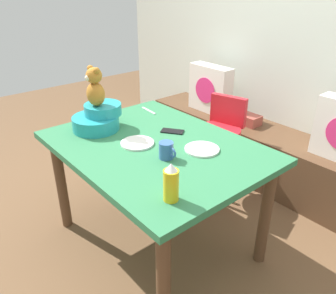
{
  "coord_description": "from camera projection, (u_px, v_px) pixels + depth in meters",
  "views": [
    {
      "loc": [
        1.43,
        -1.11,
        1.63
      ],
      "look_at": [
        0.0,
        0.1,
        0.69
      ],
      "focal_mm": 36.29,
      "sensor_mm": 36.0,
      "label": 1
    }
  ],
  "objects": [
    {
      "name": "ground_plane",
      "position": [
        157.0,
        240.0,
        2.35
      ],
      "size": [
        8.0,
        8.0,
        0.0
      ],
      "primitive_type": "plane",
      "color": "brown"
    },
    {
      "name": "back_wall",
      "position": [
        306.0,
        25.0,
        2.64
      ],
      "size": [
        4.4,
        0.1,
        2.6
      ],
      "primitive_type": "cube",
      "color": "silver",
      "rests_on": "ground_plane"
    },
    {
      "name": "window_bench",
      "position": [
        268.0,
        157.0,
        2.96
      ],
      "size": [
        2.6,
        0.44,
        0.46
      ],
      "primitive_type": "cube",
      "color": "brown",
      "rests_on": "ground_plane"
    },
    {
      "name": "pillow_floral_left",
      "position": [
        210.0,
        89.0,
        3.22
      ],
      "size": [
        0.44,
        0.15,
        0.44
      ],
      "color": "white",
      "rests_on": "window_bench"
    },
    {
      "name": "book_stack",
      "position": [
        249.0,
        119.0,
        3.0
      ],
      "size": [
        0.2,
        0.14,
        0.09
      ],
      "primitive_type": "cube",
      "color": "#984539",
      "rests_on": "window_bench"
    },
    {
      "name": "dining_table",
      "position": [
        155.0,
        159.0,
        2.06
      ],
      "size": [
        1.3,
        0.97,
        0.74
      ],
      "color": "#2D7247",
      "rests_on": "ground_plane"
    },
    {
      "name": "highchair",
      "position": [
        220.0,
        133.0,
        2.71
      ],
      "size": [
        0.4,
        0.51,
        0.79
      ],
      "color": "red",
      "rests_on": "ground_plane"
    },
    {
      "name": "infant_seat_teal",
      "position": [
        98.0,
        118.0,
        2.2
      ],
      "size": [
        0.3,
        0.33,
        0.16
      ],
      "color": "teal",
      "rests_on": "dining_table"
    },
    {
      "name": "teddy_bear",
      "position": [
        95.0,
        87.0,
        2.1
      ],
      "size": [
        0.13,
        0.12,
        0.25
      ],
      "color": "#B17026",
      "rests_on": "infant_seat_teal"
    },
    {
      "name": "ketchup_bottle",
      "position": [
        171.0,
        183.0,
        1.48
      ],
      "size": [
        0.07,
        0.07,
        0.18
      ],
      "color": "gold",
      "rests_on": "dining_table"
    },
    {
      "name": "coffee_mug",
      "position": [
        167.0,
        150.0,
        1.84
      ],
      "size": [
        0.12,
        0.08,
        0.09
      ],
      "color": "#335999",
      "rests_on": "dining_table"
    },
    {
      "name": "dinner_plate_near",
      "position": [
        202.0,
        149.0,
        1.95
      ],
      "size": [
        0.2,
        0.2,
        0.01
      ],
      "primitive_type": "cylinder",
      "color": "white",
      "rests_on": "dining_table"
    },
    {
      "name": "dinner_plate_far",
      "position": [
        137.0,
        143.0,
        2.02
      ],
      "size": [
        0.2,
        0.2,
        0.01
      ],
      "primitive_type": "cylinder",
      "color": "white",
      "rests_on": "dining_table"
    },
    {
      "name": "cell_phone",
      "position": [
        172.0,
        131.0,
        2.18
      ],
      "size": [
        0.16,
        0.14,
        0.01
      ],
      "primitive_type": "cube",
      "rotation": [
        0.0,
        0.0,
        2.18
      ],
      "color": "black",
      "rests_on": "dining_table"
    },
    {
      "name": "table_fork",
      "position": [
        149.0,
        111.0,
        2.52
      ],
      "size": [
        0.17,
        0.03,
        0.01
      ],
      "primitive_type": "cube",
      "rotation": [
        0.0,
        0.0,
        1.48
      ],
      "color": "silver",
      "rests_on": "dining_table"
    }
  ]
}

